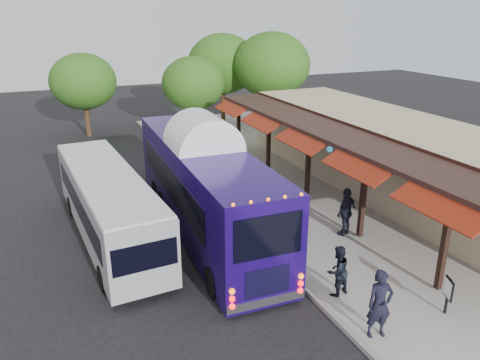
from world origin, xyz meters
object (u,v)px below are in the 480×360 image
city_bus (108,203)px  ped_d (197,140)px  ped_a (380,304)px  coach_bus (204,183)px  ped_c (346,212)px  sign_board (448,290)px  ped_b (337,271)px

city_bus → ped_d: city_bus is taller
city_bus → ped_a: 10.69m
coach_bus → city_bus: size_ratio=1.18×
ped_a → ped_d: (1.10, 18.73, -0.18)m
ped_c → sign_board: 5.46m
ped_a → ped_c: ped_a is taller
ped_a → ped_c: bearing=74.5°
ped_b → ped_c: 4.29m
ped_d → sign_board: ped_d is taller
coach_bus → city_bus: (-3.64, 0.86, -0.57)m
ped_d → city_bus: bearing=45.6°
ped_c → ped_d: bearing=-105.0°
city_bus → ped_b: bearing=-54.0°
ped_b → ped_c: size_ratio=0.84×
ped_b → ped_a: bearing=76.5°
ped_b → ped_d: ped_b is taller
ped_d → ped_a: bearing=77.2°
coach_bus → ped_a: size_ratio=6.17×
city_bus → ped_c: (8.49, -3.60, -0.38)m
ped_c → sign_board: size_ratio=1.71×
coach_bus → ped_c: 5.65m
coach_bus → ped_a: coach_bus is taller
ped_a → sign_board: size_ratio=1.73×
sign_board → ped_a: bearing=-157.0°
coach_bus → city_bus: 3.78m
ped_b → ped_d: bearing=-103.6°
coach_bus → city_bus: bearing=168.5°
coach_bus → ped_d: bearing=75.1°
coach_bus → ped_d: coach_bus is taller
ped_a → sign_board: (2.47, 0.00, -0.21)m
ped_d → ped_b: bearing=77.2°
city_bus → ped_b: 9.07m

